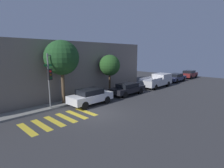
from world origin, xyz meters
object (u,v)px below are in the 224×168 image
traffic_light_pole (54,71)px  sedan_far_end (176,77)px  sedan_tail_of_row (189,74)px  tree_midblock (110,65)px  sedan_near_corner (91,96)px  pickup_truck (157,80)px  tree_near_corner (62,58)px  sedan_middle (128,88)px

traffic_light_pole → sedan_far_end: traffic_light_pole is taller
traffic_light_pole → sedan_tail_of_row: traffic_light_pole is taller
sedan_tail_of_row → tree_midblock: (-19.80, 1.98, 2.56)m
sedan_far_end → sedan_near_corner: bearing=180.0°
pickup_truck → sedan_far_end: (6.20, -0.00, -0.17)m
sedan_near_corner → tree_near_corner: (-1.64, 1.98, 3.54)m
sedan_far_end → tree_midblock: bearing=171.9°
pickup_truck → tree_near_corner: tree_near_corner is taller
pickup_truck → sedan_far_end: size_ratio=1.23×
traffic_light_pole → sedan_tail_of_row: bearing=-2.7°
tree_near_corner → traffic_light_pole: bearing=-149.4°
sedan_near_corner → sedan_far_end: size_ratio=0.92×
sedan_near_corner → sedan_middle: 5.53m
sedan_tail_of_row → tree_midblock: tree_midblock is taller
traffic_light_pole → tree_midblock: 7.44m
pickup_truck → tree_near_corner: 14.51m
traffic_light_pole → pickup_truck: (15.16, -1.27, -2.33)m
pickup_truck → tree_midblock: tree_midblock is taller
sedan_near_corner → sedan_middle: (5.53, -0.00, -0.06)m
sedan_middle → sedan_far_end: sedan_far_end is taller
traffic_light_pole → sedan_near_corner: 3.96m
sedan_middle → sedan_tail_of_row: sedan_tail_of_row is taller
tree_near_corner → tree_midblock: bearing=0.0°
sedan_middle → tree_midblock: bearing=115.9°
sedan_far_end → pickup_truck: bearing=180.0°
sedan_middle → traffic_light_pole: bearing=171.4°
tree_midblock → sedan_near_corner: bearing=-156.6°
traffic_light_pole → sedan_middle: size_ratio=1.02×
sedan_far_end → sedan_tail_of_row: 5.85m
traffic_light_pole → sedan_far_end: 21.54m
pickup_truck → sedan_middle: bearing=-180.0°
pickup_truck → sedan_near_corner: bearing=-180.0°
pickup_truck → sedan_far_end: pickup_truck is taller
sedan_near_corner → tree_near_corner: 4.38m
pickup_truck → tree_midblock: (-7.75, 1.98, 2.44)m
sedan_middle → tree_near_corner: tree_near_corner is taller
tree_near_corner → tree_midblock: size_ratio=1.29×
sedan_tail_of_row → tree_near_corner: bearing=175.7°
pickup_truck → sedan_far_end: bearing=-0.0°
traffic_light_pole → sedan_middle: traffic_light_pole is taller
traffic_light_pole → sedan_tail_of_row: 27.35m
traffic_light_pole → sedan_tail_of_row: size_ratio=1.11×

